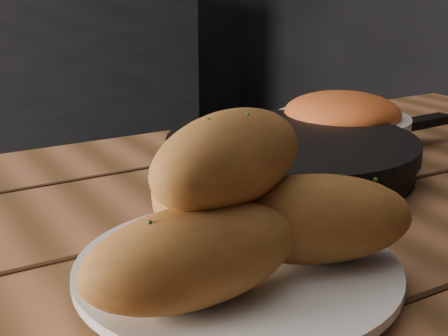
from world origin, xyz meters
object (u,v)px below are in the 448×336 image
plate (237,272)px  skillet (293,154)px  bread_rolls (233,208)px  bowl (342,121)px

plate → skillet: 0.29m
bread_rolls → bowl: (0.35, 0.28, -0.03)m
plate → bread_rolls: 0.06m
plate → skillet: skillet is taller
plate → bread_rolls: (-0.01, -0.00, 0.06)m
skillet → bowl: 0.15m
skillet → bowl: (0.14, 0.07, 0.01)m
bowl → plate: bearing=-141.4°
plate → skillet: size_ratio=0.58×
skillet → plate: bearing=-135.3°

